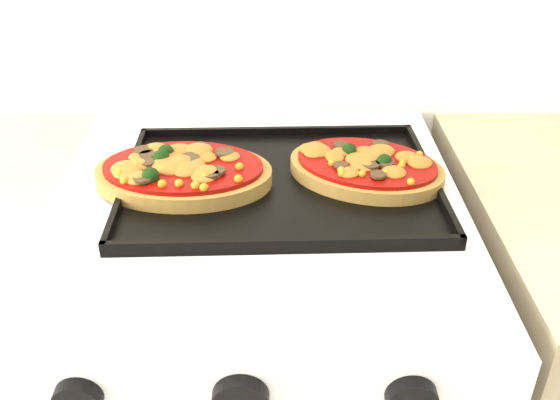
{
  "coord_description": "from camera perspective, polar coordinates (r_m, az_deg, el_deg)",
  "views": [
    {
      "loc": [
        0.01,
        0.93,
        1.37
      ],
      "look_at": [
        0.01,
        1.66,
        0.92
      ],
      "focal_mm": 40.0,
      "sensor_mm": 36.0,
      "label": 1
    }
  ],
  "objects": [
    {
      "name": "baking_tray",
      "position": [
        0.9,
        -0.01,
        1.77
      ],
      "size": [
        0.46,
        0.34,
        0.02
      ],
      "primitive_type": "cube",
      "rotation": [
        0.0,
        0.0,
        0.03
      ],
      "color": "black",
      "rests_on": "stove"
    },
    {
      "name": "pizza_left",
      "position": [
        0.9,
        -8.83,
        2.63
      ],
      "size": [
        0.26,
        0.19,
        0.04
      ],
      "primitive_type": null,
      "rotation": [
        0.0,
        0.0,
        -0.06
      ],
      "color": "#A67E39",
      "rests_on": "baking_tray"
    },
    {
      "name": "knob_right",
      "position": [
        0.69,
        11.96,
        -17.45
      ],
      "size": [
        0.05,
        0.02,
        0.05
      ],
      "primitive_type": "cylinder",
      "rotation": [
        1.57,
        0.0,
        0.0
      ],
      "color": "black",
      "rests_on": "control_panel"
    },
    {
      "name": "knob_center",
      "position": [
        0.68,
        -3.64,
        -17.81
      ],
      "size": [
        0.06,
        0.02,
        0.06
      ],
      "primitive_type": "cylinder",
      "rotation": [
        1.57,
        0.0,
        0.0
      ],
      "color": "black",
      "rests_on": "control_panel"
    },
    {
      "name": "pizza_right",
      "position": [
        0.92,
        7.88,
        3.11
      ],
      "size": [
        0.27,
        0.23,
        0.03
      ],
      "primitive_type": null,
      "rotation": [
        0.0,
        0.0,
        -0.38
      ],
      "color": "#A67E39",
      "rests_on": "baking_tray"
    },
    {
      "name": "control_panel",
      "position": [
        0.69,
        -3.17,
        -16.56
      ],
      "size": [
        0.6,
        0.02,
        0.09
      ],
      "primitive_type": "cube",
      "color": "white",
      "rests_on": "stove"
    }
  ]
}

